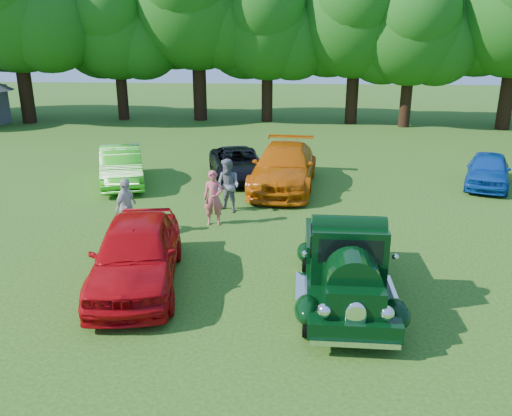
# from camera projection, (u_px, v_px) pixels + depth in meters

# --- Properties ---
(ground) EXTENTS (120.00, 120.00, 0.00)m
(ground) POSITION_uv_depth(u_px,v_px,m) (293.00, 281.00, 11.53)
(ground) COLOR #254610
(ground) RESTS_ON ground
(hero_pickup) EXTENTS (2.11, 4.54, 1.77)m
(hero_pickup) POSITION_uv_depth(u_px,v_px,m) (345.00, 265.00, 10.53)
(hero_pickup) COLOR black
(hero_pickup) RESTS_ON ground
(red_convertible) EXTENTS (2.60, 4.79, 1.55)m
(red_convertible) POSITION_uv_depth(u_px,v_px,m) (136.00, 253.00, 11.16)
(red_convertible) COLOR #B3070C
(red_convertible) RESTS_ON ground
(back_car_lime) EXTENTS (2.93, 4.62, 1.44)m
(back_car_lime) POSITION_uv_depth(u_px,v_px,m) (121.00, 166.00, 19.31)
(back_car_lime) COLOR #33CE1B
(back_car_lime) RESTS_ON ground
(back_car_black) EXTENTS (3.10, 4.75, 1.22)m
(back_car_black) POSITION_uv_depth(u_px,v_px,m) (238.00, 164.00, 20.17)
(back_car_black) COLOR black
(back_car_black) RESTS_ON ground
(back_car_orange) EXTENTS (2.67, 5.70, 1.61)m
(back_car_orange) POSITION_uv_depth(u_px,v_px,m) (284.00, 167.00, 18.79)
(back_car_orange) COLOR #C85907
(back_car_orange) RESTS_ON ground
(back_car_blue) EXTENTS (2.72, 4.05, 1.28)m
(back_car_blue) POSITION_uv_depth(u_px,v_px,m) (488.00, 170.00, 19.04)
(back_car_blue) COLOR #0D3B95
(back_car_blue) RESTS_ON ground
(spectator_pink) EXTENTS (0.64, 0.45, 1.67)m
(spectator_pink) POSITION_uv_depth(u_px,v_px,m) (214.00, 198.00, 14.90)
(spectator_pink) COLOR #C55158
(spectator_pink) RESTS_ON ground
(spectator_grey) EXTENTS (1.06, 1.00, 1.74)m
(spectator_grey) POSITION_uv_depth(u_px,v_px,m) (228.00, 186.00, 16.05)
(spectator_grey) COLOR slate
(spectator_grey) RESTS_ON ground
(spectator_white) EXTENTS (0.60, 1.04, 1.66)m
(spectator_white) POSITION_uv_depth(u_px,v_px,m) (126.00, 207.00, 14.08)
(spectator_white) COLOR beige
(spectator_white) RESTS_ON ground
(tree_line) EXTENTS (64.39, 11.04, 12.51)m
(tree_line) POSITION_uv_depth(u_px,v_px,m) (290.00, 10.00, 32.03)
(tree_line) COLOR black
(tree_line) RESTS_ON ground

